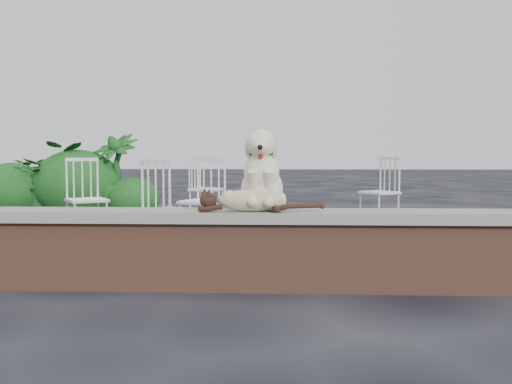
{
  "coord_description": "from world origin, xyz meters",
  "views": [
    {
      "loc": [
        1.23,
        -4.1,
        1.0
      ],
      "look_at": [
        1.04,
        0.2,
        0.7
      ],
      "focal_mm": 39.67,
      "sensor_mm": 36.0,
      "label": 1
    }
  ],
  "objects_px": {
    "chair_d": "(380,191)",
    "chair_b": "(203,200)",
    "dog": "(262,169)",
    "chair_e": "(206,188)",
    "potted_plant_b": "(115,175)",
    "chair_c": "(171,209)",
    "cat": "(250,199)",
    "chair_a": "(87,199)",
    "potted_plant_a": "(50,179)"
  },
  "relations": [
    {
      "from": "chair_d",
      "to": "chair_b",
      "type": "distance_m",
      "value": 2.72
    },
    {
      "from": "dog",
      "to": "chair_d",
      "type": "height_order",
      "value": "dog"
    },
    {
      "from": "dog",
      "to": "chair_e",
      "type": "bearing_deg",
      "value": 103.56
    },
    {
      "from": "chair_d",
      "to": "potted_plant_b",
      "type": "bearing_deg",
      "value": -136.18
    },
    {
      "from": "chair_c",
      "to": "cat",
      "type": "bearing_deg",
      "value": 157.64
    },
    {
      "from": "chair_a",
      "to": "dog",
      "type": "bearing_deg",
      "value": -80.42
    },
    {
      "from": "chair_d",
      "to": "chair_b",
      "type": "relative_size",
      "value": 1.0
    },
    {
      "from": "dog",
      "to": "chair_a",
      "type": "height_order",
      "value": "dog"
    },
    {
      "from": "potted_plant_b",
      "to": "chair_a",
      "type": "bearing_deg",
      "value": -81.71
    },
    {
      "from": "chair_a",
      "to": "potted_plant_b",
      "type": "bearing_deg",
      "value": 64.94
    },
    {
      "from": "cat",
      "to": "chair_b",
      "type": "relative_size",
      "value": 1.12
    },
    {
      "from": "chair_e",
      "to": "chair_d",
      "type": "bearing_deg",
      "value": -85.1
    },
    {
      "from": "dog",
      "to": "chair_c",
      "type": "bearing_deg",
      "value": 129.72
    },
    {
      "from": "chair_c",
      "to": "chair_e",
      "type": "xyz_separation_m",
      "value": [
        -0.08,
        3.11,
        0.0
      ]
    },
    {
      "from": "chair_c",
      "to": "chair_d",
      "type": "bearing_deg",
      "value": -98.51
    },
    {
      "from": "potted_plant_a",
      "to": "chair_d",
      "type": "bearing_deg",
      "value": -9.65
    },
    {
      "from": "cat",
      "to": "chair_c",
      "type": "distance_m",
      "value": 1.5
    },
    {
      "from": "chair_c",
      "to": "chair_b",
      "type": "height_order",
      "value": "same"
    },
    {
      "from": "chair_d",
      "to": "chair_c",
      "type": "xyz_separation_m",
      "value": [
        -2.39,
        -2.56,
        0.0
      ]
    },
    {
      "from": "chair_a",
      "to": "chair_d",
      "type": "relative_size",
      "value": 1.0
    },
    {
      "from": "chair_a",
      "to": "chair_b",
      "type": "height_order",
      "value": "same"
    },
    {
      "from": "chair_a",
      "to": "chair_e",
      "type": "distance_m",
      "value": 2.25
    },
    {
      "from": "potted_plant_a",
      "to": "chair_e",
      "type": "bearing_deg",
      "value": -6.68
    },
    {
      "from": "cat",
      "to": "potted_plant_a",
      "type": "relative_size",
      "value": 0.9
    },
    {
      "from": "chair_b",
      "to": "dog",
      "type": "bearing_deg",
      "value": -46.58
    },
    {
      "from": "chair_c",
      "to": "potted_plant_a",
      "type": "height_order",
      "value": "potted_plant_a"
    },
    {
      "from": "chair_e",
      "to": "potted_plant_b",
      "type": "bearing_deg",
      "value": 96.5
    },
    {
      "from": "cat",
      "to": "potted_plant_b",
      "type": "bearing_deg",
      "value": 117.4
    },
    {
      "from": "chair_c",
      "to": "chair_a",
      "type": "bearing_deg",
      "value": -9.37
    },
    {
      "from": "potted_plant_a",
      "to": "dog",
      "type": "bearing_deg",
      "value": -52.39
    },
    {
      "from": "chair_c",
      "to": "chair_b",
      "type": "bearing_deg",
      "value": -64.51
    },
    {
      "from": "chair_a",
      "to": "chair_b",
      "type": "distance_m",
      "value": 1.38
    },
    {
      "from": "dog",
      "to": "chair_c",
      "type": "xyz_separation_m",
      "value": [
        -0.89,
        1.1,
        -0.41
      ]
    },
    {
      "from": "chair_b",
      "to": "potted_plant_a",
      "type": "relative_size",
      "value": 0.8
    },
    {
      "from": "chair_a",
      "to": "chair_d",
      "type": "distance_m",
      "value": 3.86
    },
    {
      "from": "chair_d",
      "to": "chair_b",
      "type": "height_order",
      "value": "same"
    },
    {
      "from": "chair_a",
      "to": "potted_plant_a",
      "type": "bearing_deg",
      "value": 87.99
    },
    {
      "from": "potted_plant_b",
      "to": "chair_e",
      "type": "bearing_deg",
      "value": -11.01
    },
    {
      "from": "chair_c",
      "to": "potted_plant_b",
      "type": "xyz_separation_m",
      "value": [
        -1.53,
        3.39,
        0.18
      ]
    },
    {
      "from": "cat",
      "to": "potted_plant_a",
      "type": "height_order",
      "value": "potted_plant_a"
    },
    {
      "from": "chair_e",
      "to": "potted_plant_b",
      "type": "height_order",
      "value": "potted_plant_b"
    },
    {
      "from": "dog",
      "to": "chair_d",
      "type": "distance_m",
      "value": 3.97
    },
    {
      "from": "potted_plant_a",
      "to": "potted_plant_b",
      "type": "height_order",
      "value": "potted_plant_b"
    },
    {
      "from": "cat",
      "to": "potted_plant_b",
      "type": "relative_size",
      "value": 0.82
    },
    {
      "from": "chair_a",
      "to": "chair_e",
      "type": "height_order",
      "value": "same"
    },
    {
      "from": "dog",
      "to": "chair_a",
      "type": "bearing_deg",
      "value": 133.49
    },
    {
      "from": "dog",
      "to": "chair_d",
      "type": "xyz_separation_m",
      "value": [
        1.5,
        3.66,
        -0.41
      ]
    },
    {
      "from": "chair_c",
      "to": "chair_b",
      "type": "distance_m",
      "value": 1.01
    },
    {
      "from": "chair_a",
      "to": "chair_c",
      "type": "relative_size",
      "value": 1.0
    },
    {
      "from": "dog",
      "to": "potted_plant_b",
      "type": "distance_m",
      "value": 5.11
    }
  ]
}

